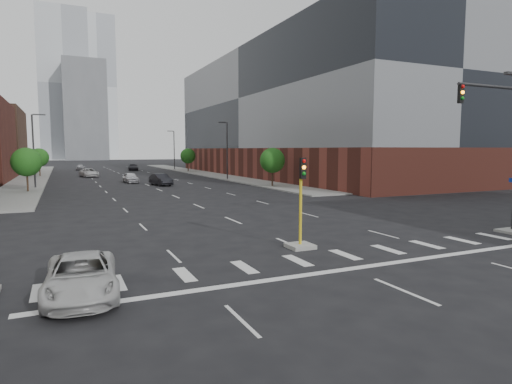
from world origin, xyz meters
TOP-DOWN VIEW (x-y plane):
  - ground at (0.00, 0.00)m, footprint 400.00×400.00m
  - sidewalk_left_far at (-15.00, 74.00)m, footprint 5.00×92.00m
  - sidewalk_right_far at (15.00, 74.00)m, footprint 5.00×92.00m
  - building_right_main at (29.50, 60.00)m, footprint 24.00×70.00m
  - tower_left at (-8.00, 220.00)m, footprint 22.00×22.00m
  - tower_right at (10.00, 260.00)m, footprint 20.00×20.00m
  - tower_mid at (0.00, 200.00)m, footprint 18.00×18.00m
  - median_traffic_signal at (0.00, 8.97)m, footprint 1.20×1.20m
  - mast_arm_signal at (12.61, 7.50)m, footprint 5.12×0.90m
  - streetlight_right_a at (13.41, 55.00)m, footprint 1.60×0.22m
  - streetlight_right_b at (13.41, 90.00)m, footprint 1.60×0.22m
  - streetlight_left at (-13.41, 50.00)m, footprint 1.60×0.22m
  - tree_left_near at (-14.00, 45.00)m, footprint 3.20×3.20m
  - tree_left_far at (-14.00, 75.00)m, footprint 3.20×3.20m
  - tree_right_near at (14.00, 40.00)m, footprint 3.20×3.20m
  - tree_right_far at (14.00, 80.00)m, footprint 3.20×3.20m
  - car_near_left at (-1.50, 54.55)m, footprint 2.08×4.44m
  - car_mid_right at (1.50, 48.23)m, footprint 2.45×4.97m
  - car_far_left at (-6.15, 71.20)m, footprint 3.27×5.63m
  - car_deep_right at (4.28, 91.09)m, footprint 2.76×5.49m
  - car_distant at (-6.56, 97.90)m, footprint 2.31×4.35m
  - parked_minivan at (-10.00, 6.00)m, footprint 2.50×4.94m

SIDE VIEW (x-z plane):
  - ground at x=0.00m, z-range 0.00..0.00m
  - sidewalk_left_far at x=-15.00m, z-range 0.00..0.15m
  - sidewalk_right_far at x=15.00m, z-range 0.00..0.15m
  - parked_minivan at x=-10.00m, z-range 0.00..1.34m
  - car_distant at x=-6.56m, z-range 0.00..1.41m
  - car_near_left at x=-1.50m, z-range 0.00..1.47m
  - car_far_left at x=-6.15m, z-range 0.00..1.48m
  - car_deep_right at x=4.28m, z-range 0.00..1.53m
  - car_mid_right at x=1.50m, z-range 0.00..1.57m
  - median_traffic_signal at x=0.00m, z-range -1.23..3.17m
  - tree_left_near at x=-14.00m, z-range 0.97..5.82m
  - tree_left_far at x=-14.00m, z-range 0.97..5.82m
  - tree_right_near at x=14.00m, z-range 0.97..5.82m
  - tree_right_far at x=14.00m, z-range 0.97..5.82m
  - streetlight_right_a at x=13.41m, z-range 0.47..9.55m
  - streetlight_right_b at x=13.41m, z-range 0.47..9.55m
  - streetlight_left at x=-13.41m, z-range 0.47..9.55m
  - mast_arm_signal at x=12.61m, z-range 1.11..10.18m
  - building_right_main at x=29.50m, z-range 0.00..22.00m
  - tower_mid at x=0.00m, z-range 0.00..44.00m
  - tower_left at x=-8.00m, z-range 0.00..70.00m
  - tower_right at x=10.00m, z-range 0.00..80.00m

